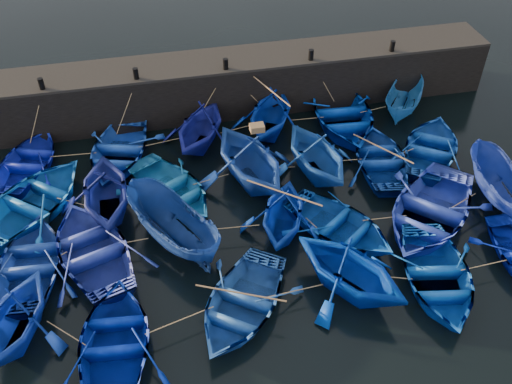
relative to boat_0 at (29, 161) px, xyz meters
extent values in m
plane|color=black|center=(8.97, -7.46, -0.46)|extent=(120.00, 120.00, 0.00)
cube|color=black|center=(8.97, 3.04, 0.79)|extent=(26.00, 2.50, 2.50)
cube|color=black|center=(8.97, 3.04, 2.10)|extent=(26.00, 2.50, 0.12)
cylinder|color=black|center=(0.97, 2.14, 2.41)|extent=(0.24, 0.24, 0.50)
cylinder|color=black|center=(4.97, 2.14, 2.41)|extent=(0.24, 0.24, 0.50)
cylinder|color=black|center=(8.97, 2.14, 2.41)|extent=(0.24, 0.24, 0.50)
cylinder|color=black|center=(12.97, 2.14, 2.41)|extent=(0.24, 0.24, 0.50)
cylinder|color=black|center=(16.97, 2.14, 2.41)|extent=(0.24, 0.24, 0.50)
imported|color=#0C1AA6|center=(0.00, 0.00, 0.00)|extent=(4.46, 5.23, 0.92)
imported|color=blue|center=(3.74, -0.13, 0.05)|extent=(4.78, 5.71, 1.02)
imported|color=navy|center=(7.40, 0.17, 0.61)|extent=(5.05, 5.25, 2.13)
imported|color=#062DA8|center=(10.68, 0.46, 0.65)|extent=(5.17, 5.43, 2.23)
imported|color=#002B8C|center=(14.12, 0.38, 0.13)|extent=(4.50, 6.01, 1.19)
imported|color=#2568B0|center=(17.29, 0.60, 0.32)|extent=(3.58, 4.18, 1.56)
imported|color=#0C50A5|center=(0.40, -2.77, 0.10)|extent=(6.37, 6.59, 1.11)
imported|color=navy|center=(3.26, -3.42, 0.70)|extent=(3.89, 4.48, 2.31)
imported|color=#196FBB|center=(5.72, -3.12, 0.03)|extent=(5.22, 5.73, 0.97)
imported|color=navy|center=(9.04, -2.77, 0.82)|extent=(5.42, 5.86, 2.56)
imported|color=#14499D|center=(11.84, -2.89, 0.69)|extent=(4.59, 5.05, 2.30)
imported|color=navy|center=(14.73, -2.99, 0.01)|extent=(3.97, 5.01, 0.94)
imported|color=#0C3E90|center=(17.19, -2.78, 0.03)|extent=(5.49, 5.83, 0.98)
imported|color=navy|center=(0.56, -5.97, 0.02)|extent=(3.68, 4.89, 0.96)
imported|color=#243499|center=(2.67, -5.79, 0.07)|extent=(5.04, 5.98, 1.06)
imported|color=navy|center=(5.54, -5.74, 0.46)|extent=(4.01, 4.99, 1.84)
imported|color=#062C97|center=(9.63, -5.93, 0.52)|extent=(4.37, 4.65, 1.95)
imported|color=#07409C|center=(11.68, -6.53, 0.01)|extent=(5.27, 5.54, 0.93)
imported|color=#243AB9|center=(15.20, -6.63, 0.14)|extent=(6.95, 6.99, 1.19)
imported|color=navy|center=(18.37, -6.05, 0.36)|extent=(1.77, 4.28, 1.63)
imported|color=#0D2F9D|center=(0.34, -8.70, 0.54)|extent=(4.38, 4.70, 2.01)
imported|color=#001A8B|center=(3.33, -9.86, 0.03)|extent=(3.82, 5.00, 0.97)
imported|color=#1D4D93|center=(7.37, -9.27, 0.02)|extent=(5.42, 5.73, 0.97)
imported|color=#002FA7|center=(11.10, -9.15, 0.68)|extent=(5.57, 5.70, 2.28)
imported|color=blue|center=(14.13, -9.57, 0.04)|extent=(4.27, 5.37, 1.00)
cube|color=brown|center=(9.34, -2.77, 2.23)|extent=(0.56, 0.42, 0.26)
cylinder|color=tan|center=(1.87, -0.07, 0.09)|extent=(1.94, 0.17, 0.04)
cylinder|color=tan|center=(5.57, 0.02, 0.09)|extent=(1.87, 0.34, 0.04)
cylinder|color=tan|center=(9.04, 0.32, 0.09)|extent=(1.48, 0.33, 0.04)
cylinder|color=tan|center=(12.40, 0.42, 0.09)|extent=(1.65, 0.12, 0.04)
cylinder|color=tan|center=(15.71, 0.49, 0.09)|extent=(1.37, 0.26, 0.04)
cylinder|color=tan|center=(1.83, -3.10, 0.09)|extent=(1.08, 0.68, 0.04)
cylinder|color=tan|center=(4.49, -3.27, 0.09)|extent=(0.67, 0.34, 0.04)
cylinder|color=tan|center=(7.38, -2.94, 0.09)|extent=(1.53, 0.38, 0.04)
cylinder|color=tan|center=(10.44, -2.83, 0.09)|extent=(1.01, 0.15, 0.04)
cylinder|color=tan|center=(13.29, -2.94, 0.09)|extent=(1.09, 0.14, 0.04)
cylinder|color=tan|center=(15.96, -2.89, 0.09)|extent=(0.67, 0.24, 0.04)
cylinder|color=tan|center=(1.61, -5.88, 0.09)|extent=(0.32, 0.20, 0.04)
cylinder|color=tan|center=(4.10, -5.77, 0.09)|extent=(1.08, 0.09, 0.04)
cylinder|color=tan|center=(7.58, -5.84, 0.09)|extent=(2.29, 0.23, 0.04)
cylinder|color=tan|center=(10.65, -6.23, 0.09)|extent=(0.29, 0.61, 0.04)
cylinder|color=tan|center=(13.44, -6.58, 0.09)|extent=(1.72, 0.14, 0.04)
cylinder|color=tan|center=(16.78, -6.34, 0.09)|extent=(1.38, 0.62, 0.04)
cylinder|color=tan|center=(1.83, -9.28, 0.09)|extent=(1.22, 1.18, 0.04)
cylinder|color=tan|center=(5.35, -9.56, 0.09)|extent=(2.25, 0.63, 0.04)
cylinder|color=tan|center=(9.23, -9.21, 0.09)|extent=(1.93, 0.16, 0.04)
cylinder|color=tan|center=(12.61, -9.36, 0.09)|extent=(1.24, 0.46, 0.04)
cylinder|color=tan|center=(15.91, -9.53, 0.09)|extent=(1.77, 0.13, 0.04)
cylinder|color=tan|center=(0.49, 1.62, 1.13)|extent=(1.02, 0.89, 2.09)
cylinder|color=tan|center=(4.35, 1.55, 1.13)|extent=(1.28, 1.02, 2.09)
cylinder|color=tan|center=(8.19, 1.70, 1.13)|extent=(1.61, 0.72, 2.09)
cylinder|color=tan|center=(9.83, 1.85, 1.13)|extent=(1.74, 0.42, 2.09)
cylinder|color=tan|center=(13.55, 1.81, 1.13)|extent=(1.19, 0.51, 2.09)
cylinder|color=tan|center=(17.13, 1.92, 1.13)|extent=(0.37, 0.29, 2.08)
cylinder|color=#99724C|center=(10.68, 0.46, 1.80)|extent=(1.08, 2.84, 0.06)
cylinder|color=#99724C|center=(14.73, -2.99, 0.51)|extent=(1.77, 2.49, 0.06)
cylinder|color=#99724C|center=(9.63, -5.93, 1.53)|extent=(2.34, 1.97, 0.06)
cylinder|color=#99724C|center=(7.37, -9.27, 0.54)|extent=(2.74, 1.32, 0.06)
camera|label=1|loc=(5.39, -20.63, 15.06)|focal=40.00mm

